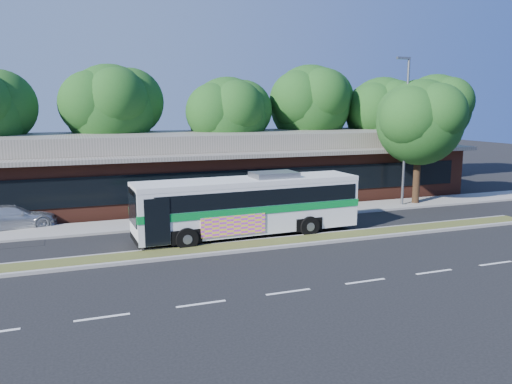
{
  "coord_description": "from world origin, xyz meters",
  "views": [
    {
      "loc": [
        -9.5,
        -19.6,
        6.14
      ],
      "look_at": [
        -1.18,
        3.14,
        2.0
      ],
      "focal_mm": 35.0,
      "sensor_mm": 36.0,
      "label": 1
    }
  ],
  "objects_px": {
    "lamp_post": "(405,127)",
    "sedan": "(11,217)",
    "transit_bus": "(249,201)",
    "sidewalk_tree": "(423,120)"
  },
  "relations": [
    {
      "from": "transit_bus",
      "to": "sidewalk_tree",
      "type": "bearing_deg",
      "value": 14.44
    },
    {
      "from": "lamp_post",
      "to": "sedan",
      "type": "height_order",
      "value": "lamp_post"
    },
    {
      "from": "lamp_post",
      "to": "sedan",
      "type": "distance_m",
      "value": 22.74
    },
    {
      "from": "transit_bus",
      "to": "sidewalk_tree",
      "type": "height_order",
      "value": "sidewalk_tree"
    },
    {
      "from": "transit_bus",
      "to": "sedan",
      "type": "relative_size",
      "value": 2.51
    },
    {
      "from": "lamp_post",
      "to": "transit_bus",
      "type": "xyz_separation_m",
      "value": [
        -11.36,
        -3.6,
        -3.21
      ]
    },
    {
      "from": "transit_bus",
      "to": "sidewalk_tree",
      "type": "xyz_separation_m",
      "value": [
        12.94,
        3.93,
        3.62
      ]
    },
    {
      "from": "transit_bus",
      "to": "sedan",
      "type": "bearing_deg",
      "value": 150.87
    },
    {
      "from": "transit_bus",
      "to": "sedan",
      "type": "height_order",
      "value": "transit_bus"
    },
    {
      "from": "lamp_post",
      "to": "sidewalk_tree",
      "type": "distance_m",
      "value": 1.66
    }
  ]
}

